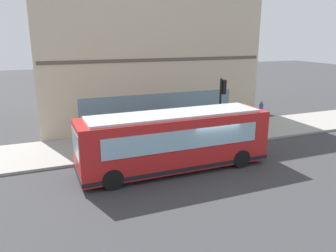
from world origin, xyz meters
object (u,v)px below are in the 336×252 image
pedestrian_by_light_pole (115,126)px  newspaper_vending_box (165,127)px  fire_hydrant (193,139)px  pedestrian_near_hydrant (261,109)px  traffic_light_near_corner (222,98)px  city_bus_nearside (174,141)px

pedestrian_by_light_pole → newspaper_vending_box: bearing=-92.2°
fire_hydrant → pedestrian_near_hydrant: bearing=-65.7°
pedestrian_near_hydrant → pedestrian_by_light_pole: bearing=92.5°
fire_hydrant → newspaper_vending_box: newspaper_vending_box is taller
traffic_light_near_corner → pedestrian_by_light_pole: 7.28m
pedestrian_by_light_pole → city_bus_nearside: bearing=-163.5°
city_bus_nearside → newspaper_vending_box: city_bus_nearside is taller
traffic_light_near_corner → pedestrian_near_hydrant: traffic_light_near_corner is taller
pedestrian_by_light_pole → pedestrian_near_hydrant: bearing=-87.5°
pedestrian_by_light_pole → newspaper_vending_box: 3.53m
city_bus_nearside → fire_hydrant: 4.09m
fire_hydrant → newspaper_vending_box: bearing=16.7°
pedestrian_by_light_pole → newspaper_vending_box: (-0.14, -3.50, -0.43)m
fire_hydrant → city_bus_nearside: bearing=139.2°
traffic_light_near_corner → newspaper_vending_box: bearing=44.2°
fire_hydrant → pedestrian_near_hydrant: size_ratio=0.46×
traffic_light_near_corner → fire_hydrant: size_ratio=5.57×
fire_hydrant → pedestrian_near_hydrant: (3.54, -7.82, 0.55)m
fire_hydrant → newspaper_vending_box: (2.86, 0.86, 0.09)m
city_bus_nearside → traffic_light_near_corner: traffic_light_near_corner is taller
pedestrian_by_light_pole → pedestrian_near_hydrant: (0.54, -12.17, 0.03)m
city_bus_nearside → pedestrian_by_light_pole: 6.27m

